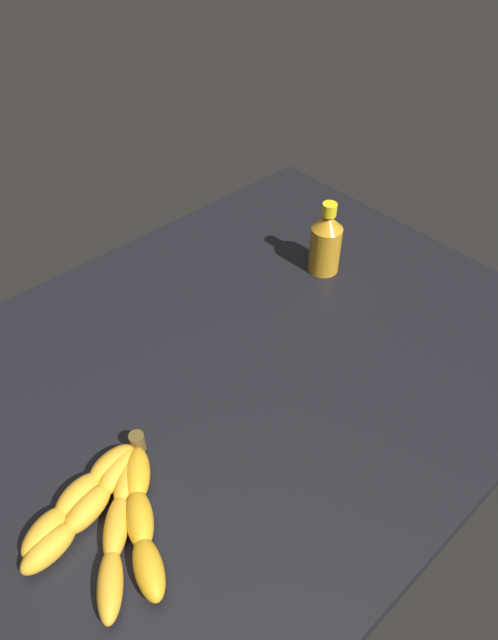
% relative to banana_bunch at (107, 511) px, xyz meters
% --- Properties ---
extents(ground_plane, '(0.95, 0.75, 0.03)m').
position_rel_banana_bunch_xyz_m(ground_plane, '(0.30, 0.08, -0.03)').
color(ground_plane, black).
extents(banana_bunch, '(0.20, 0.20, 0.03)m').
position_rel_banana_bunch_xyz_m(banana_bunch, '(0.00, 0.00, 0.00)').
color(banana_bunch, gold).
rests_on(banana_bunch, ground_plane).
extents(honey_bottle, '(0.06, 0.06, 0.14)m').
position_rel_banana_bunch_xyz_m(honey_bottle, '(0.55, 0.15, 0.04)').
color(honey_bottle, orange).
rests_on(honey_bottle, ground_plane).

